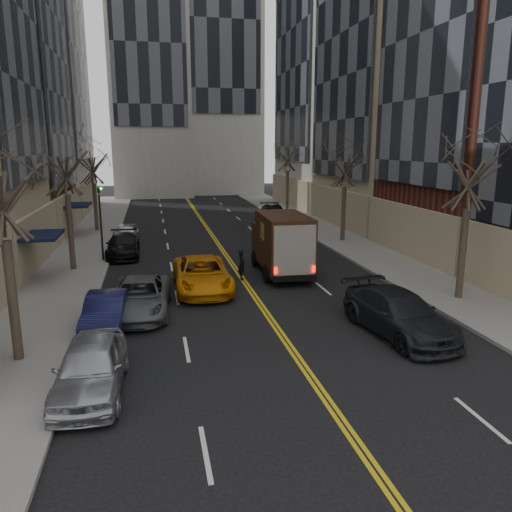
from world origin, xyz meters
The scene contains 22 objects.
ground centered at (0.00, 0.00, 0.00)m, with size 160.00×160.00×0.00m, color black.
sidewalk_left centered at (-9.00, 27.00, 0.07)m, with size 4.00×66.00×0.15m, color slate.
sidewalk_right centered at (9.00, 27.00, 0.07)m, with size 4.00×66.00×0.15m, color slate.
streetwall_right centered at (16.38, 32.20, 15.09)m, with size 12.26×49.00×34.00m.
tree_lf_mid centered at (-8.80, 20.00, 6.60)m, with size 3.20×3.20×8.91m.
tree_lf_far centered at (-8.80, 33.00, 6.02)m, with size 3.20×3.20×8.12m.
tree_rt_near centered at (8.80, 11.00, 6.45)m, with size 3.20×3.20×8.71m.
tree_rt_mid centered at (8.80, 25.00, 6.17)m, with size 3.20×3.20×8.32m.
tree_rt_far centered at (8.80, 40.00, 6.74)m, with size 3.20×3.20×9.11m.
traffic_signal centered at (-7.39, 22.00, 2.82)m, with size 0.29×0.26×4.70m.
ups_truck centered at (2.23, 17.18, 1.65)m, with size 2.61×6.06×3.28m.
observer_sedan centered at (4.20, 7.80, 0.79)m, with size 2.87×5.68×1.58m.
taxi centered at (-2.25, 14.94, 0.78)m, with size 2.58×5.60×1.56m, color orange.
pedestrian centered at (-0.06, 16.45, 0.78)m, with size 0.57×0.37×1.56m, color black.
parked_lf_a centered at (-6.30, 5.47, 0.77)m, with size 1.81×4.50×1.53m, color #ABADB3.
parked_lf_b centered at (-6.30, 10.57, 0.67)m, with size 1.43×4.09×1.35m, color #101134.
parked_lf_c centered at (-5.10, 12.08, 0.72)m, with size 2.38×5.16×1.43m, color #4F5357.
parked_lf_d centered at (-6.30, 23.33, 0.70)m, with size 1.97×4.85×1.41m, color black.
parked_lf_e centered at (-6.30, 27.70, 0.69)m, with size 1.63×4.05×1.38m, color #B5B7BD.
parked_rt_a centered at (5.10, 26.35, 0.75)m, with size 1.58×4.52×1.49m, color #4E5155.
parked_rt_b centered at (5.10, 30.04, 0.66)m, with size 2.19×4.76×1.32m, color #A0A3A7.
parked_rt_c centered at (6.30, 35.45, 0.76)m, with size 2.12×5.21×1.51m, color black.
Camera 1 is at (-4.43, -8.02, 6.81)m, focal length 35.00 mm.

